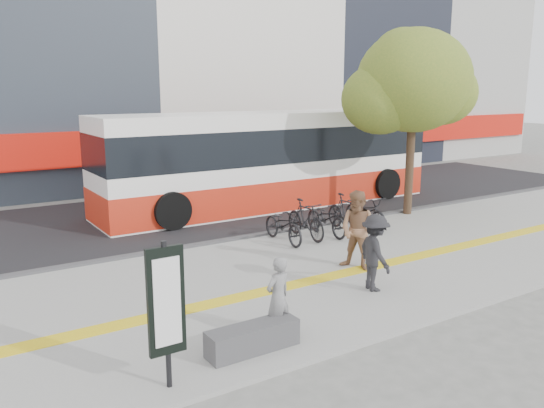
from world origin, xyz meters
TOP-DOWN VIEW (x-y plane):
  - ground at (0.00, 0.00)m, footprint 120.00×120.00m
  - sidewalk at (0.00, 1.50)m, footprint 40.00×7.00m
  - tactile_strip at (0.00, 1.00)m, footprint 40.00×0.45m
  - street at (0.00, 9.00)m, footprint 40.00×8.00m
  - curb at (0.00, 5.00)m, footprint 40.00×0.25m
  - bench at (-2.60, -1.20)m, footprint 1.60×0.45m
  - signboard at (-4.20, -1.51)m, footprint 0.55×0.10m
  - street_tree at (7.18, 4.82)m, footprint 4.40×3.80m
  - bus at (4.04, 8.50)m, footprint 12.95×3.07m
  - bicycle_row at (3.07, 4.00)m, footprint 3.86×1.96m
  - seated_woman at (-1.95, -0.97)m, footprint 0.59×0.45m
  - pedestrian_tan at (1.71, 1.09)m, footprint 1.05×1.15m
  - pedestrian_dark at (1.06, -0.17)m, footprint 0.87×1.20m

SIDE VIEW (x-z plane):
  - ground at x=0.00m, z-range 0.00..0.00m
  - street at x=0.00m, z-range 0.00..0.06m
  - sidewalk at x=0.00m, z-range 0.00..0.08m
  - curb at x=0.00m, z-range 0.00..0.14m
  - tactile_strip at x=0.00m, z-range 0.08..0.09m
  - bench at x=-2.60m, z-range 0.08..0.53m
  - bicycle_row at x=3.07m, z-range 0.04..1.17m
  - seated_woman at x=-1.95m, z-range 0.08..1.53m
  - pedestrian_dark at x=1.06m, z-range 0.08..1.74m
  - pedestrian_tan at x=1.71m, z-range 0.08..1.99m
  - signboard at x=-4.20m, z-range 0.27..2.47m
  - bus at x=4.04m, z-range -0.04..3.41m
  - street_tree at x=7.18m, z-range 1.36..7.67m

